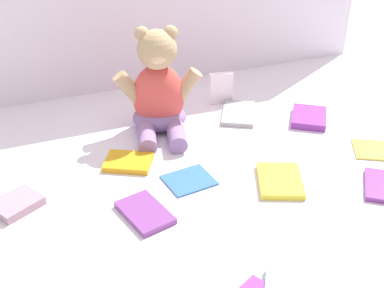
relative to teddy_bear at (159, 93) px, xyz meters
The scene contains 11 objects.
ground_plane 0.19m from the teddy_bear, 95.46° to the right, with size 3.20×3.20×0.00m, color silver.
teddy_bear is the anchor object (origin of this frame).
book_case_0 0.42m from the teddy_bear, 15.31° to the right, with size 0.09×0.12×0.02m, color purple.
book_case_2 0.45m from the teddy_bear, 151.05° to the right, with size 0.08×0.09×0.02m, color #A78196.
book_case_3 0.28m from the teddy_bear, 93.69° to the right, with size 0.09×0.11×0.01m, color #3267AB.
book_case_4 0.39m from the teddy_bear, 62.97° to the right, with size 0.10×0.13×0.01m, color yellow.
book_case_5 0.57m from the teddy_bear, 33.30° to the right, with size 0.09×0.13×0.01m, color #DACB41.
book_case_6 0.21m from the teddy_bear, 131.63° to the right, with size 0.08×0.11×0.01m, color orange.
book_case_7 0.25m from the teddy_bear, ahead, with size 0.09×0.14×0.01m, color #9D9FA3.
book_case_11 0.24m from the teddy_bear, 21.21° to the left, with size 0.07×0.02×0.09m, color white.
book_case_12 0.38m from the teddy_bear, 113.15° to the right, with size 0.08×0.12×0.01m, color #7E3E8E.
Camera 1 is at (-0.35, -1.00, 0.68)m, focal length 48.62 mm.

